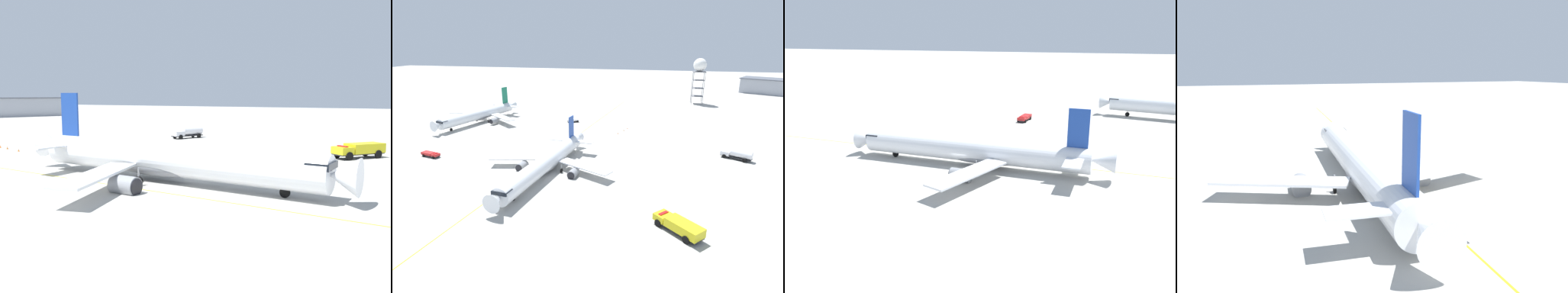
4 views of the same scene
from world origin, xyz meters
TOP-DOWN VIEW (x-y plane):
  - ground_plane at (0.00, 0.00)m, footprint 600.00×600.00m
  - airliner_main at (2.42, 1.18)m, footprint 45.23×33.45m
  - airliner_secondary at (45.32, 45.14)m, footprint 42.44×32.67m
  - fire_tender_truck at (-17.25, -30.07)m, footprint 8.31×8.78m
  - ops_pickup_truck at (6.05, 37.45)m, footprint 3.05×5.96m
  - fuel_tanker_truck at (23.53, -47.34)m, footprint 5.92×8.24m
  - pushback_tug_truck at (54.49, 8.94)m, footprint 4.32×5.12m
  - radar_tower at (107.21, -43.40)m, footprint 6.48×6.48m
  - taxiway_centreline at (6.58, 5.58)m, footprint 195.68×23.51m
  - safety_cone_near at (41.31, -11.39)m, footprint 0.36×0.36m
  - safety_cone_mid at (46.02, -12.90)m, footprint 0.36×0.36m
  - safety_cone_far at (49.14, -13.90)m, footprint 0.36×0.36m

SIDE VIEW (x-z plane):
  - ground_plane at x=0.00m, z-range 0.00..0.00m
  - taxiway_centreline at x=6.58m, z-range 0.00..0.01m
  - safety_cone_near at x=41.31m, z-range 0.00..0.55m
  - safety_cone_mid at x=46.02m, z-range 0.00..0.55m
  - safety_cone_far at x=49.14m, z-range 0.00..0.55m
  - pushback_tug_truck at x=54.49m, z-range 0.16..1.46m
  - ops_pickup_truck at x=6.05m, z-range 0.10..1.51m
  - fire_tender_truck at x=-17.25m, z-range 0.28..2.78m
  - fuel_tanker_truck at x=23.53m, z-range 0.12..2.99m
  - airliner_main at x=2.42m, z-range -2.90..8.26m
  - airliner_secondary at x=45.32m, z-range -2.92..9.30m
  - radar_tower at x=107.21m, z-range 7.40..30.43m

